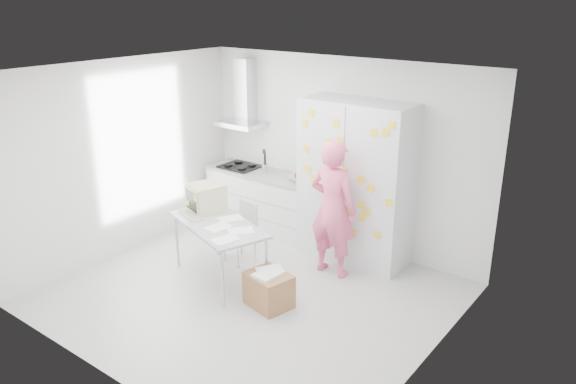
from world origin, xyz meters
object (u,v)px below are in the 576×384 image
Objects in this scene: person at (333,209)px; chair at (243,228)px; desk at (210,209)px; cardboard_box at (269,289)px.

person is 2.18× the size of chair.
person is 1.58m from desk.
chair is at bearing 18.76° from person.
person reaches higher than chair.
desk is 0.63m from chair.
desk is at bearing -95.93° from chair.
chair is 1.30m from cardboard_box.
cardboard_box is (1.04, -0.74, -0.26)m from chair.
person is 3.07× the size of cardboard_box.
chair is (0.13, 0.47, -0.40)m from desk.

